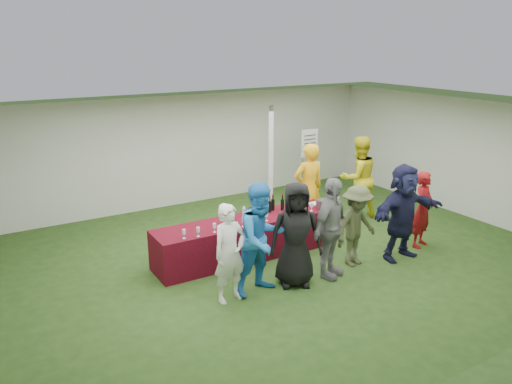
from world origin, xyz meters
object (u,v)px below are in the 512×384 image
staff_back (358,178)px  customer_0 (230,253)px  wine_list_sign (309,148)px  customer_3 (330,228)px  dump_bucket (322,204)px  customer_5 (403,212)px  customer_1 (262,239)px  serving_table (247,238)px  customer_6 (423,209)px  customer_2 (296,235)px  customer_4 (356,226)px  staff_pourer (308,188)px

staff_back → customer_0: (-4.32, -1.91, -0.15)m
staff_back → wine_list_sign: bearing=-80.1°
customer_0 → customer_3: 1.87m
dump_bucket → customer_5: bearing=-56.7°
customer_1 → customer_3: customer_1 is taller
serving_table → customer_3: size_ratio=2.02×
customer_0 → customer_6: customer_0 is taller
wine_list_sign → customer_3: wine_list_sign is taller
serving_table → customer_0: size_ratio=2.25×
customer_5 → staff_back: bearing=67.4°
dump_bucket → staff_back: 1.88m
customer_0 → customer_2: customer_2 is taller
customer_2 → dump_bucket: bearing=63.9°
serving_table → customer_2: (0.14, -1.38, 0.51)m
customer_1 → customer_5: size_ratio=1.02×
wine_list_sign → staff_back: staff_back is taller
serving_table → customer_3: (0.81, -1.45, 0.51)m
customer_3 → staff_back: bearing=16.0°
serving_table → customer_4: (1.51, -1.32, 0.38)m
wine_list_sign → customer_1: size_ratio=0.97×
customer_0 → customer_1: bearing=-9.2°
customer_0 → customer_5: size_ratio=0.88×
customer_1 → staff_back: bearing=19.4°
customer_5 → customer_2: bearing=174.8°
staff_pourer → serving_table: bearing=20.2°
staff_pourer → customer_6: (1.45, -1.83, -0.19)m
staff_back → customer_3: size_ratio=1.07×
staff_back → customer_2: size_ratio=1.07×
staff_pourer → customer_6: staff_pourer is taller
customer_1 → customer_2: customer_1 is taller
staff_pourer → customer_6: 2.34m
wine_list_sign → customer_5: (-0.75, -3.90, -0.40)m
serving_table → customer_0: bearing=-128.9°
dump_bucket → customer_2: size_ratio=0.13×
customer_6 → wine_list_sign: bearing=69.4°
customer_0 → serving_table: bearing=43.2°
serving_table → customer_1: bearing=-110.0°
serving_table → customer_5: size_ratio=1.98×
staff_pourer → customer_5: staff_pourer is taller
customer_1 → dump_bucket: bearing=20.3°
customer_4 → staff_back: bearing=38.3°
customer_4 → customer_1: bearing=170.7°
customer_1 → customer_3: (1.29, -0.14, -0.04)m
staff_pourer → staff_back: (1.48, 0.11, -0.01)m
customer_4 → serving_table: bearing=129.7°
dump_bucket → customer_6: bearing=-33.9°
dump_bucket → customer_2: 1.85m
customer_4 → customer_2: bearing=173.3°
staff_pourer → dump_bucket: bearing=79.1°
wine_list_sign → customer_3: size_ratio=1.01×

